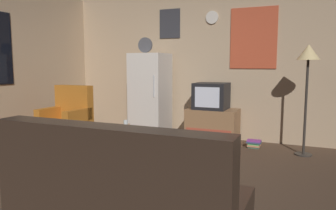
# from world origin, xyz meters

# --- Properties ---
(ground_plane) EXTENTS (12.00, 12.00, 0.00)m
(ground_plane) POSITION_xyz_m (0.00, 0.00, 0.00)
(ground_plane) COLOR #4C3828
(wall_with_art) EXTENTS (5.20, 0.12, 2.63)m
(wall_with_art) POSITION_xyz_m (0.01, 2.45, 1.32)
(wall_with_art) COLOR tan
(wall_with_art) RESTS_ON ground_plane
(fridge) EXTENTS (0.60, 0.62, 1.77)m
(fridge) POSITION_xyz_m (-0.75, 1.96, 0.75)
(fridge) COLOR silver
(fridge) RESTS_ON ground_plane
(tv_stand) EXTENTS (0.84, 0.53, 0.56)m
(tv_stand) POSITION_xyz_m (0.36, 2.10, 0.28)
(tv_stand) COLOR #8E6642
(tv_stand) RESTS_ON ground_plane
(crt_tv) EXTENTS (0.54, 0.51, 0.44)m
(crt_tv) POSITION_xyz_m (0.33, 2.10, 0.78)
(crt_tv) COLOR black
(crt_tv) RESTS_ON tv_stand
(standing_lamp) EXTENTS (0.32, 0.32, 1.59)m
(standing_lamp) POSITION_xyz_m (1.80, 1.81, 1.36)
(standing_lamp) COLOR #332D28
(standing_lamp) RESTS_ON ground_plane
(coffee_table) EXTENTS (0.72, 0.72, 0.47)m
(coffee_table) POSITION_xyz_m (-0.17, 0.26, 0.23)
(coffee_table) COLOR #8E6642
(coffee_table) RESTS_ON ground_plane
(wine_glass) EXTENTS (0.05, 0.05, 0.15)m
(wine_glass) POSITION_xyz_m (-0.25, 0.28, 0.54)
(wine_glass) COLOR silver
(wine_glass) RESTS_ON coffee_table
(mug_ceramic_white) EXTENTS (0.08, 0.08, 0.09)m
(mug_ceramic_white) POSITION_xyz_m (-0.24, 0.05, 0.51)
(mug_ceramic_white) COLOR silver
(mug_ceramic_white) RESTS_ON coffee_table
(mug_ceramic_tan) EXTENTS (0.08, 0.08, 0.09)m
(mug_ceramic_tan) POSITION_xyz_m (-0.26, 0.33, 0.51)
(mug_ceramic_tan) COLOR tan
(mug_ceramic_tan) RESTS_ON coffee_table
(remote_control) EXTENTS (0.16, 0.10, 0.02)m
(remote_control) POSITION_xyz_m (-0.15, 0.44, 0.48)
(remote_control) COLOR black
(remote_control) RESTS_ON coffee_table
(armchair) EXTENTS (0.68, 0.68, 0.96)m
(armchair) POSITION_xyz_m (-1.79, 0.96, 0.34)
(armchair) COLOR #B2661E
(armchair) RESTS_ON ground_plane
(couch) EXTENTS (1.70, 0.80, 0.92)m
(couch) POSITION_xyz_m (0.66, -1.28, 0.31)
(couch) COLOR #38281E
(couch) RESTS_ON ground_plane
(book_stack) EXTENTS (0.22, 0.18, 0.12)m
(book_stack) POSITION_xyz_m (1.07, 1.96, 0.06)
(book_stack) COLOR #5A9D84
(book_stack) RESTS_ON ground_plane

